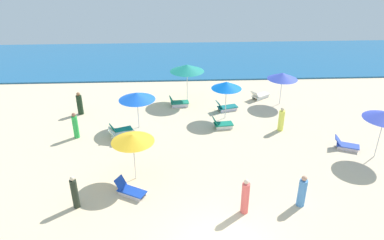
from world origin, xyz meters
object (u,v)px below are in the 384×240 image
(umbrella_0, at_px, (227,85))
(lounge_chair_4_0, at_px, (260,95))
(umbrella_3, at_px, (133,138))
(beach_ball_0, at_px, (115,143))
(umbrella_2, at_px, (187,68))
(beachgoer_3, at_px, (245,197))
(beachgoer_1, at_px, (281,120))
(lounge_chair_5_1, at_px, (121,134))
(beachgoer_0, at_px, (75,193))
(lounge_chair_2_0, at_px, (178,102))
(lounge_chair_0_1, at_px, (222,124))
(umbrella_4, at_px, (283,76))
(umbrella_5, at_px, (137,96))
(lounge_chair_3_0, at_px, (130,190))
(beachgoer_5, at_px, (80,104))
(lounge_chair_5_0, at_px, (121,130))
(lounge_chair_0_0, at_px, (226,107))
(beachgoer_4, at_px, (75,126))
(lounge_chair_1_0, at_px, (346,145))
(beachgoer_2, at_px, (302,192))

(umbrella_0, distance_m, lounge_chair_4_0, 4.75)
(umbrella_3, distance_m, beach_ball_0, 4.13)
(umbrella_2, xyz_separation_m, beachgoer_3, (2.00, -12.06, -1.67))
(beachgoer_1, bearing_deg, lounge_chair_4_0, -146.71)
(lounge_chair_5_1, xyz_separation_m, beachgoer_0, (-1.17, -6.00, 0.49))
(lounge_chair_2_0, relative_size, umbrella_3, 0.56)
(lounge_chair_0_1, relative_size, beachgoer_3, 0.77)
(umbrella_4, height_order, umbrella_5, umbrella_5)
(umbrella_0, relative_size, lounge_chair_3_0, 1.66)
(lounge_chair_0_1, relative_size, umbrella_4, 0.57)
(umbrella_4, xyz_separation_m, beachgoer_5, (-13.72, -0.98, -1.37))
(umbrella_2, relative_size, lounge_chair_5_0, 1.93)
(lounge_chair_5_1, bearing_deg, lounge_chair_0_0, -69.70)
(lounge_chair_4_0, relative_size, umbrella_5, 0.69)
(lounge_chair_0_1, relative_size, beachgoer_5, 0.84)
(beachgoer_0, distance_m, beachgoer_3, 7.28)
(lounge_chair_5_1, bearing_deg, umbrella_0, -77.29)
(umbrella_0, height_order, beachgoer_5, umbrella_0)
(beachgoer_4, bearing_deg, lounge_chair_3_0, -68.30)
(lounge_chair_0_0, bearing_deg, beachgoer_3, 161.05)
(beachgoer_5, bearing_deg, lounge_chair_4_0, -133.58)
(lounge_chair_5_1, xyz_separation_m, beachgoer_4, (-2.63, 0.25, 0.48))
(lounge_chair_2_0, bearing_deg, beachgoer_1, -127.10)
(beachgoer_1, distance_m, beach_ball_0, 9.98)
(lounge_chair_0_0, xyz_separation_m, lounge_chair_1_0, (6.01, -5.31, -0.02))
(lounge_chair_0_0, bearing_deg, umbrella_2, 38.96)
(lounge_chair_4_0, height_order, lounge_chair_5_1, lounge_chair_5_1)
(lounge_chair_4_0, bearing_deg, beachgoer_2, 141.42)
(umbrella_0, xyz_separation_m, umbrella_4, (4.16, 2.05, -0.20))
(umbrella_3, relative_size, lounge_chair_3_0, 1.62)
(umbrella_2, distance_m, beachgoer_5, 7.64)
(lounge_chair_4_0, height_order, beachgoer_3, beachgoer_3)
(lounge_chair_5_0, height_order, beachgoer_2, beachgoer_2)
(umbrella_4, height_order, beach_ball_0, umbrella_4)
(lounge_chair_5_0, bearing_deg, beachgoer_1, -112.57)
(beachgoer_3, distance_m, beachgoer_4, 11.13)
(lounge_chair_0_1, xyz_separation_m, umbrella_5, (-5.14, 0.35, 1.82))
(lounge_chair_0_0, height_order, lounge_chair_1_0, lounge_chair_0_0)
(beach_ball_0, bearing_deg, beachgoer_0, -99.82)
(lounge_chair_0_0, xyz_separation_m, beachgoer_1, (2.95, -2.98, 0.44))
(lounge_chair_0_0, height_order, lounge_chair_3_0, lounge_chair_0_0)
(beachgoer_5, bearing_deg, beach_ball_0, 160.92)
(lounge_chair_2_0, height_order, umbrella_4, umbrella_4)
(umbrella_5, xyz_separation_m, beach_ball_0, (-1.19, -2.16, -1.95))
(lounge_chair_5_1, relative_size, beachgoer_4, 0.98)
(beachgoer_0, bearing_deg, lounge_chair_5_0, 164.94)
(umbrella_3, distance_m, beachgoer_3, 5.74)
(umbrella_4, relative_size, umbrella_5, 0.99)
(umbrella_4, xyz_separation_m, lounge_chair_4_0, (-1.21, 1.05, -1.85))
(lounge_chair_5_0, height_order, beachgoer_5, beachgoer_5)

